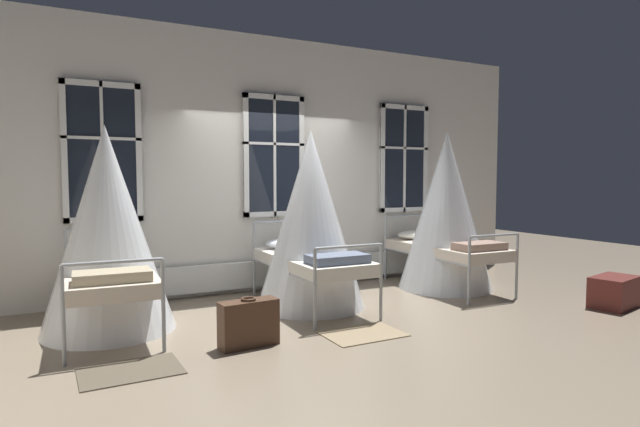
{
  "coord_description": "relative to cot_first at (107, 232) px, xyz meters",
  "views": [
    {
      "loc": [
        -2.71,
        -5.59,
        1.59
      ],
      "look_at": [
        0.18,
        0.14,
        1.15
      ],
      "focal_mm": 28.86,
      "sensor_mm": 36.0,
      "label": 1
    }
  ],
  "objects": [
    {
      "name": "suitcase_dark",
      "position": [
        1.13,
        -1.15,
        -0.81
      ],
      "size": [
        0.58,
        0.26,
        0.47
      ],
      "rotation": [
        0.0,
        0.0,
        0.09
      ],
      "color": "#472D1E",
      "rests_on": "ground"
    },
    {
      "name": "travel_trunk",
      "position": [
        5.66,
        -1.77,
        -0.84
      ],
      "size": [
        0.71,
        0.53,
        0.38
      ],
      "primitive_type": "cube",
      "rotation": [
        0.0,
        0.0,
        0.23
      ],
      "color": "#5B231E",
      "rests_on": "ground"
    },
    {
      "name": "cot_second",
      "position": [
        2.33,
        -0.04,
        0.02
      ],
      "size": [
        1.34,
        1.93,
        2.18
      ],
      "rotation": [
        0.0,
        0.0,
        1.57
      ],
      "color": "#9EA3A8",
      "rests_on": "ground"
    },
    {
      "name": "window_bank",
      "position": [
        2.29,
        1.08,
        -0.01
      ],
      "size": [
        5.4,
        0.1,
        2.69
      ],
      "color": "black",
      "rests_on": "ground"
    },
    {
      "name": "cot_third",
      "position": [
        4.54,
        0.06,
        0.06
      ],
      "size": [
        1.34,
        1.94,
        2.26
      ],
      "rotation": [
        0.0,
        0.0,
        1.56
      ],
      "color": "#9EA3A8",
      "rests_on": "ground"
    },
    {
      "name": "rug_first",
      "position": [
        0.05,
        -1.32,
        -1.03
      ],
      "size": [
        0.82,
        0.59,
        0.01
      ],
      "primitive_type": "cube",
      "rotation": [
        0.0,
        0.0,
        0.03
      ],
      "color": "brown",
      "rests_on": "ground"
    },
    {
      "name": "cot_first",
      "position": [
        0.0,
        0.0,
        0.0
      ],
      "size": [
        1.34,
        1.95,
        2.14
      ],
      "rotation": [
        0.0,
        0.0,
        1.55
      ],
      "color": "#9EA3A8",
      "rests_on": "ground"
    },
    {
      "name": "ground",
      "position": [
        2.29,
        -0.13,
        -1.03
      ],
      "size": [
        18.87,
        18.87,
        0.0
      ],
      "primitive_type": "plane",
      "color": "gray"
    },
    {
      "name": "rug_second",
      "position": [
        2.29,
        -1.32,
        -1.03
      ],
      "size": [
        0.81,
        0.57,
        0.01
      ],
      "primitive_type": "cube",
      "rotation": [
        0.0,
        0.0,
        0.01
      ],
      "color": "#8E7A5B",
      "rests_on": "ground"
    },
    {
      "name": "back_wall_with_windows",
      "position": [
        2.29,
        1.2,
        0.76
      ],
      "size": [
        8.67,
        0.1,
        3.58
      ],
      "primitive_type": "cube",
      "color": "silver",
      "rests_on": "ground"
    }
  ]
}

